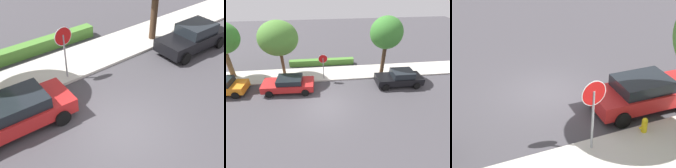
% 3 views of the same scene
% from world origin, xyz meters
% --- Properties ---
extents(ground_plane, '(60.00, 60.00, 0.00)m').
position_xyz_m(ground_plane, '(0.00, 0.00, 0.00)').
color(ground_plane, '#423F44').
extents(sidewalk_curb, '(32.00, 2.81, 0.14)m').
position_xyz_m(sidewalk_curb, '(0.00, 5.19, 0.07)').
color(sidewalk_curb, beige).
rests_on(sidewalk_curb, ground_plane).
extents(stop_sign, '(0.87, 0.08, 2.69)m').
position_xyz_m(stop_sign, '(-0.00, 4.20, 1.87)').
color(stop_sign, gray).
rests_on(stop_sign, ground_plane).
extents(parked_car_red, '(4.56, 2.18, 1.36)m').
position_xyz_m(parked_car_red, '(-3.18, 2.59, 0.71)').
color(parked_car_red, red).
rests_on(parked_car_red, ground_plane).
extents(parked_car_black, '(4.31, 1.99, 1.49)m').
position_xyz_m(parked_car_black, '(7.04, 2.46, 0.75)').
color(parked_car_black, black).
rests_on(parked_car_black, ground_plane).
extents(fire_hydrant, '(0.30, 0.22, 0.72)m').
position_xyz_m(fire_hydrant, '(-2.14, 4.15, 0.36)').
color(fire_hydrant, gold).
rests_on(fire_hydrant, ground_plane).
extents(front_yard_hedge, '(7.33, 0.63, 0.67)m').
position_xyz_m(front_yard_hedge, '(-0.10, 7.47, 0.34)').
color(front_yard_hedge, '#4C8433').
rests_on(front_yard_hedge, ground_plane).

